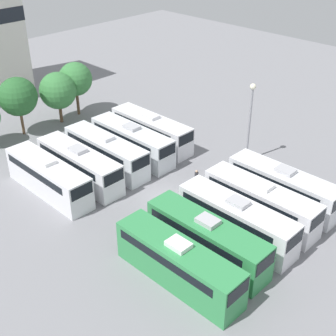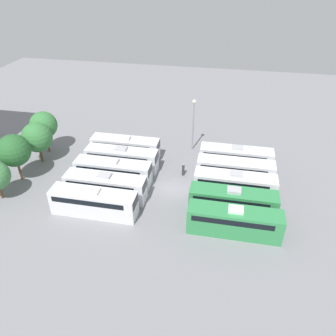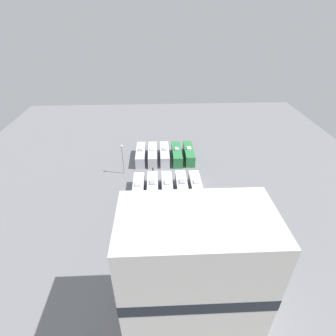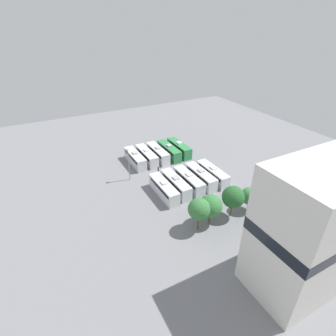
{
  "view_description": "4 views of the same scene",
  "coord_description": "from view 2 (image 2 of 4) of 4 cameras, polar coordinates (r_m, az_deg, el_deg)",
  "views": [
    {
      "loc": [
        -24.77,
        -24.82,
        23.69
      ],
      "look_at": [
        1.68,
        0.97,
        1.99
      ],
      "focal_mm": 50.0,
      "sensor_mm": 36.0,
      "label": 1
    },
    {
      "loc": [
        -34.14,
        -6.29,
        25.82
      ],
      "look_at": [
        0.24,
        0.5,
        3.0
      ],
      "focal_mm": 35.0,
      "sensor_mm": 36.0,
      "label": 2
    },
    {
      "loc": [
        2.01,
        56.1,
        37.6
      ],
      "look_at": [
        -0.51,
        -0.7,
        1.66
      ],
      "focal_mm": 28.0,
      "sensor_mm": 36.0,
      "label": 3
    },
    {
      "loc": [
        27.8,
        50.29,
        33.58
      ],
      "look_at": [
        1.55,
        0.65,
        1.7
      ],
      "focal_mm": 28.0,
      "sensor_mm": 36.0,
      "label": 4
    }
  ],
  "objects": [
    {
      "name": "ground_plane",
      "position": [
        43.26,
        0.59,
        -3.58
      ],
      "size": [
        112.13,
        112.13,
        0.0
      ],
      "primitive_type": "plane",
      "color": "gray"
    },
    {
      "name": "bus_0",
      "position": [
        36.58,
        11.44,
        -8.99
      ],
      "size": [
        2.51,
        10.18,
        3.47
      ],
      "color": "#338C4C",
      "rests_on": "ground_plane"
    },
    {
      "name": "bus_1",
      "position": [
        39.17,
        11.16,
        -5.67
      ],
      "size": [
        2.51,
        10.18,
        3.47
      ],
      "color": "#338C4C",
      "rests_on": "ground_plane"
    },
    {
      "name": "bus_2",
      "position": [
        41.93,
        11.5,
        -2.8
      ],
      "size": [
        2.51,
        10.18,
        3.47
      ],
      "color": "silver",
      "rests_on": "ground_plane"
    },
    {
      "name": "bus_3",
      "position": [
        44.69,
        11.59,
        -0.34
      ],
      "size": [
        2.51,
        10.18,
        3.47
      ],
      "color": "silver",
      "rests_on": "ground_plane"
    },
    {
      "name": "bus_4",
      "position": [
        47.53,
        11.72,
        1.83
      ],
      "size": [
        2.51,
        10.18,
        3.47
      ],
      "color": "silver",
      "rests_on": "ground_plane"
    },
    {
      "name": "bus_5",
      "position": [
        39.31,
        -12.82,
        -5.75
      ],
      "size": [
        2.51,
        10.18,
        3.47
      ],
      "color": "silver",
      "rests_on": "ground_plane"
    },
    {
      "name": "bus_6",
      "position": [
        41.58,
        -10.85,
        -3.06
      ],
      "size": [
        2.51,
        10.18,
        3.47
      ],
      "color": "white",
      "rests_on": "ground_plane"
    },
    {
      "name": "bus_7",
      "position": [
        44.19,
        -9.56,
        -0.52
      ],
      "size": [
        2.51,
        10.18,
        3.47
      ],
      "color": "silver",
      "rests_on": "ground_plane"
    },
    {
      "name": "bus_8",
      "position": [
        46.78,
        -8.07,
        1.68
      ],
      "size": [
        2.51,
        10.18,
        3.47
      ],
      "color": "silver",
      "rests_on": "ground_plane"
    },
    {
      "name": "bus_9",
      "position": [
        49.54,
        -7.46,
        3.64
      ],
      "size": [
        2.51,
        10.18,
        3.47
      ],
      "color": "silver",
      "rests_on": "ground_plane"
    },
    {
      "name": "worker_person",
      "position": [
        45.4,
        2.66,
        -0.33
      ],
      "size": [
        0.36,
        0.36,
        1.84
      ],
      "color": "#333338",
      "rests_on": "ground_plane"
    },
    {
      "name": "light_pole",
      "position": [
        49.62,
        4.48,
        8.88
      ],
      "size": [
        0.6,
        0.6,
        8.28
      ],
      "color": "gray",
      "rests_on": "ground_plane"
    },
    {
      "name": "tree_1",
      "position": [
        47.12,
        -25.26,
        2.77
      ],
      "size": [
        4.3,
        4.3,
        6.67
      ],
      "color": "brown",
      "rests_on": "ground_plane"
    },
    {
      "name": "tree_2",
      "position": [
        50.64,
        -21.86,
        4.97
      ],
      "size": [
        4.32,
        4.32,
        6.12
      ],
      "color": "brown",
      "rests_on": "ground_plane"
    },
    {
      "name": "tree_3",
      "position": [
        52.73,
        -20.85,
        7.01
      ],
      "size": [
        4.04,
        4.04,
        6.56
      ],
      "color": "brown",
      "rests_on": "ground_plane"
    }
  ]
}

